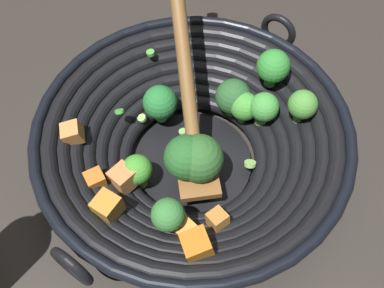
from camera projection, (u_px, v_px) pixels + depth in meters
ground_plane at (193, 164)px, 0.60m from camera, size 4.00×4.00×0.00m
wok at (193, 140)px, 0.55m from camera, size 0.39×0.42×0.25m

